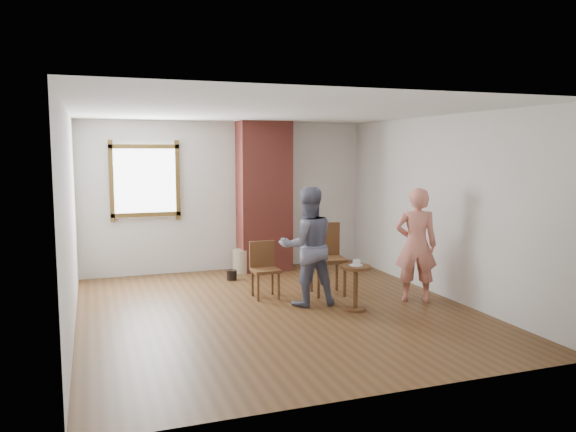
# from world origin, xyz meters

# --- Properties ---
(ground) EXTENTS (5.50, 5.50, 0.00)m
(ground) POSITION_xyz_m (0.00, 0.00, 0.00)
(ground) COLOR brown
(ground) RESTS_ON ground
(room_shell) EXTENTS (5.04, 5.52, 2.62)m
(room_shell) POSITION_xyz_m (-0.06, 0.61, 1.81)
(room_shell) COLOR silver
(room_shell) RESTS_ON ground
(brick_chimney) EXTENTS (0.90, 0.50, 2.60)m
(brick_chimney) POSITION_xyz_m (0.60, 2.50, 1.30)
(brick_chimney) COLOR #A5453A
(brick_chimney) RESTS_ON ground
(stoneware_crock) EXTENTS (0.36, 0.36, 0.41)m
(stoneware_crock) POSITION_xyz_m (0.16, 2.40, 0.20)
(stoneware_crock) COLOR tan
(stoneware_crock) RESTS_ON ground
(dark_pot) EXTENTS (0.17, 0.17, 0.17)m
(dark_pot) POSITION_xyz_m (-0.14, 1.90, 0.08)
(dark_pot) COLOR black
(dark_pot) RESTS_ON ground
(dining_chair_left) EXTENTS (0.38, 0.38, 0.80)m
(dining_chair_left) POSITION_xyz_m (0.05, 0.73, 0.45)
(dining_chair_left) COLOR brown
(dining_chair_left) RESTS_ON ground
(dining_chair_right) EXTENTS (0.54, 0.54, 1.03)m
(dining_chair_right) POSITION_xyz_m (0.98, 0.63, 0.58)
(dining_chair_right) COLOR brown
(dining_chair_right) RESTS_ON ground
(side_table) EXTENTS (0.40, 0.40, 0.60)m
(side_table) POSITION_xyz_m (0.98, -0.34, 0.40)
(side_table) COLOR brown
(side_table) RESTS_ON ground
(cake_plate) EXTENTS (0.18, 0.18, 0.01)m
(cake_plate) POSITION_xyz_m (0.98, -0.34, 0.60)
(cake_plate) COLOR white
(cake_plate) RESTS_ON side_table
(cake_slice) EXTENTS (0.08, 0.07, 0.06)m
(cake_slice) POSITION_xyz_m (0.99, -0.34, 0.64)
(cake_slice) COLOR white
(cake_slice) RESTS_ON cake_plate
(man) EXTENTS (0.82, 0.65, 1.62)m
(man) POSITION_xyz_m (0.49, 0.13, 0.81)
(man) COLOR #121432
(man) RESTS_ON ground
(person_pink) EXTENTS (0.69, 0.59, 1.59)m
(person_pink) POSITION_xyz_m (1.97, -0.21, 0.80)
(person_pink) COLOR #EB8975
(person_pink) RESTS_ON ground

